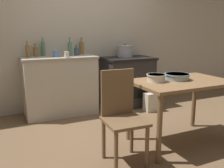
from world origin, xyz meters
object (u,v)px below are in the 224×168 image
bottle_left (43,49)px  bottle_mid_left (82,48)px  bottle_center (28,51)px  cup_right (67,55)px  bottle_center_left (76,51)px  cup_mid_right (56,54)px  mixing_bowl_large (177,76)px  stock_pot (125,51)px  bottle_center_right (70,49)px  mixing_bowl_small (156,78)px  flour_sack (151,102)px  stove (127,81)px  bottle_far_left (35,51)px  work_table (181,90)px  chair (122,114)px

bottle_left → bottle_mid_left: bearing=-2.1°
bottle_center → cup_right: (0.52, -0.28, -0.05)m
bottle_center_left → cup_mid_right: bearing=-158.6°
cup_right → bottle_center: bearing=152.0°
mixing_bowl_large → bottle_center: bottle_center is taller
cup_mid_right → bottle_mid_left: bearing=27.0°
stock_pot → bottle_center_right: 1.00m
mixing_bowl_small → bottle_center: (-1.19, 1.62, 0.22)m
bottle_center → flour_sack: bearing=-17.2°
mixing_bowl_large → cup_mid_right: 1.86m
stove → bottle_far_left: bearing=172.4°
mixing_bowl_large → bottle_far_left: 2.21m
stove → bottle_center: bearing=176.6°
bottle_left → bottle_center_right: bearing=-24.5°
mixing_bowl_large → bottle_far_left: bottle_far_left is taller
work_table → cup_right: 1.76m
flour_sack → bottle_far_left: (-1.73, 0.68, 0.85)m
flour_sack → bottle_center_left: (-1.09, 0.59, 0.84)m
cup_right → mixing_bowl_small: bearing=-63.4°
work_table → chair: 0.84m
bottle_center_right → bottle_center_left: bearing=21.1°
chair → bottle_center_right: (-0.03, 1.75, 0.54)m
bottle_left → mixing_bowl_large: bearing=-55.2°
cup_right → cup_mid_right: bearing=133.3°
flour_sack → bottle_far_left: 2.04m
mixing_bowl_small → bottle_center: bearing=126.4°
flour_sack → cup_right: 1.59m
chair → bottle_center_left: 1.87m
mixing_bowl_small → stove: bearing=73.4°
cup_right → bottle_far_left: bearing=135.9°
mixing_bowl_large → bottle_mid_left: bottle_mid_left is taller
work_table → chair: size_ratio=1.20×
mixing_bowl_large → mixing_bowl_small: bearing=178.0°
stock_pot → bottle_center_left: 0.88m
bottle_left → cup_right: (0.27, -0.42, -0.07)m
bottle_center_left → bottle_center_right: bearing=-158.9°
bottle_far_left → mixing_bowl_small: bearing=-58.3°
mixing_bowl_large → cup_mid_right: bearing=126.2°
mixing_bowl_large → bottle_center: 2.22m
flour_sack → bottle_left: size_ratio=1.05×
bottle_center_left → cup_right: size_ratio=1.83×
bottle_left → bottle_center_left: bottle_left is taller
mixing_bowl_small → bottle_center: bottle_center is taller
stove → mixing_bowl_small: stove is taller
mixing_bowl_small → cup_right: (-0.67, 1.35, 0.17)m
bottle_center_right → cup_mid_right: 0.28m
bottle_center_right → bottle_left: bearing=155.5°
bottle_left → bottle_mid_left: bottle_left is taller
work_table → bottle_left: bearing=123.9°
stove → mixing_bowl_large: stove is taller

